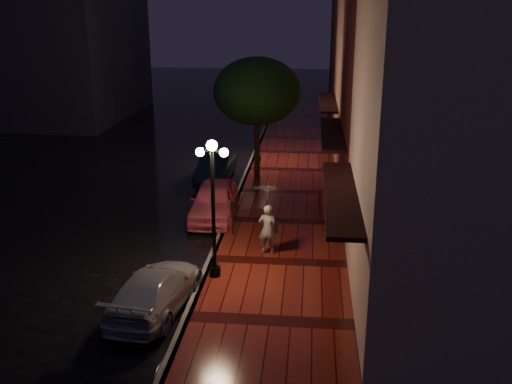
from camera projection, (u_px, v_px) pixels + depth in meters
The scene contains 15 objects.
ground at pixel (227, 222), 22.55m from camera, with size 120.00×120.00×0.00m, color black.
sidewalk at pixel (284, 223), 22.32m from camera, with size 4.50×60.00×0.15m, color #4A110D.
curb at pixel (227, 221), 22.53m from camera, with size 0.25×60.00×0.15m, color #595451.
storefront_near at pixel (456, 162), 14.91m from camera, with size 5.00×8.00×8.50m, color gray.
storefront_mid at pixel (411, 78), 22.09m from camera, with size 5.00×8.00×11.00m, color #511914.
storefront_far at pixel (385, 79), 29.98m from camera, with size 5.00×8.00×9.00m, color #8C5951.
storefront_extra at pixel (369, 55), 39.29m from camera, with size 5.00×12.00×10.00m, color #511914.
streetlamp_near at pixel (213, 201), 16.98m from camera, with size 0.96×0.36×4.31m.
streetlamp_far at pixel (258, 116), 30.24m from camera, with size 0.96×0.36×4.31m.
street_tree at pixel (257, 93), 26.86m from camera, with size 4.16×4.16×5.80m.
pink_car at pixel (214, 201), 22.84m from camera, with size 1.72×4.28×1.46m, color #EE6272.
navy_car at pixel (216, 167), 27.80m from camera, with size 1.43×4.10×1.35m, color black.
silver_car at pixel (155, 290), 15.87m from camera, with size 1.70×4.18×1.21m, color #9A9AA1.
woman_with_umbrella at pixel (268, 209), 18.89m from camera, with size 1.00×1.02×2.41m.
parking_meter at pixel (233, 215), 20.69m from camera, with size 0.14×0.13×1.29m.
Camera 1 is at (3.21, -20.87, 8.09)m, focal length 40.00 mm.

